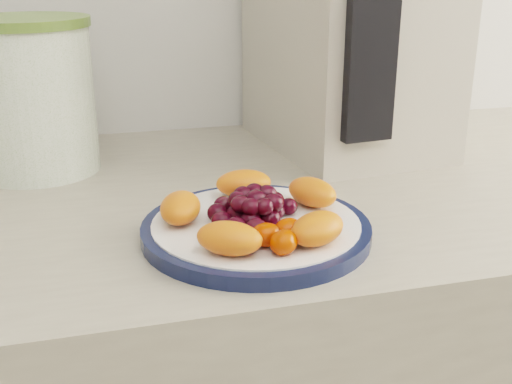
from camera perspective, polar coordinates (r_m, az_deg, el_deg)
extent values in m
cylinder|color=#121B3B|center=(0.67, 0.00, -3.41)|extent=(0.24, 0.24, 0.01)
cylinder|color=white|center=(0.67, 0.00, -3.33)|extent=(0.22, 0.22, 0.02)
cylinder|color=#406C17|center=(0.90, -19.21, 7.65)|extent=(0.16, 0.16, 0.19)
cylinder|color=olive|center=(0.89, -19.99, 14.05)|extent=(0.17, 0.17, 0.01)
cube|color=#B6AD9D|center=(0.97, 8.21, 15.14)|extent=(0.25, 0.33, 0.38)
cube|color=black|center=(0.81, 10.27, 14.37)|extent=(0.07, 0.03, 0.28)
ellipsoid|color=#E95217|center=(0.71, 5.02, -0.01)|extent=(0.06, 0.07, 0.03)
ellipsoid|color=#E95217|center=(0.73, -1.10, 0.79)|extent=(0.07, 0.05, 0.03)
ellipsoid|color=#E95217|center=(0.67, -6.74, -1.39)|extent=(0.06, 0.07, 0.03)
ellipsoid|color=#E95217|center=(0.59, -2.37, -4.13)|extent=(0.08, 0.07, 0.03)
ellipsoid|color=#E95217|center=(0.61, 5.48, -3.24)|extent=(0.08, 0.07, 0.03)
ellipsoid|color=black|center=(0.66, 0.00, -1.90)|extent=(0.02, 0.02, 0.02)
ellipsoid|color=black|center=(0.67, 1.70, -1.72)|extent=(0.02, 0.02, 0.02)
ellipsoid|color=black|center=(0.68, 0.45, -1.26)|extent=(0.02, 0.02, 0.02)
ellipsoid|color=black|center=(0.68, -1.23, -1.40)|extent=(0.02, 0.02, 0.02)
ellipsoid|color=black|center=(0.66, -1.72, -2.01)|extent=(0.02, 0.02, 0.02)
ellipsoid|color=black|center=(0.64, -0.47, -2.53)|extent=(0.02, 0.02, 0.02)
ellipsoid|color=black|center=(0.65, 1.28, -2.38)|extent=(0.02, 0.02, 0.02)
ellipsoid|color=black|center=(0.68, 2.90, -1.30)|extent=(0.02, 0.02, 0.02)
ellipsoid|color=black|center=(0.69, 1.64, -0.77)|extent=(0.02, 0.02, 0.02)
ellipsoid|color=black|center=(0.70, 0.00, -0.59)|extent=(0.02, 0.02, 0.02)
ellipsoid|color=black|center=(0.69, -1.64, -0.78)|extent=(0.02, 0.02, 0.02)
ellipsoid|color=black|center=(0.68, -2.90, -1.22)|extent=(0.02, 0.02, 0.02)
ellipsoid|color=black|center=(0.66, -3.44, -1.86)|extent=(0.02, 0.02, 0.02)
ellipsoid|color=black|center=(0.64, -3.07, -2.56)|extent=(0.02, 0.02, 0.02)
ellipsoid|color=black|center=(0.63, -1.81, -3.09)|extent=(0.02, 0.02, 0.02)
ellipsoid|color=black|center=(0.63, 0.00, -3.24)|extent=(0.02, 0.02, 0.02)
ellipsoid|color=black|center=(0.66, 0.00, -0.71)|extent=(0.02, 0.02, 0.02)
ellipsoid|color=black|center=(0.67, 0.95, -0.23)|extent=(0.02, 0.02, 0.02)
ellipsoid|color=black|center=(0.67, -0.14, -0.12)|extent=(0.02, 0.02, 0.02)
ellipsoid|color=black|center=(0.67, -1.17, -0.31)|extent=(0.02, 0.02, 0.02)
ellipsoid|color=black|center=(0.66, -1.68, -0.70)|extent=(0.02, 0.02, 0.02)
ellipsoid|color=black|center=(0.65, -1.41, -1.10)|extent=(0.02, 0.02, 0.02)
ellipsoid|color=black|center=(0.64, -0.45, -1.35)|extent=(0.02, 0.02, 0.02)
ellipsoid|color=black|center=(0.64, 0.73, -1.32)|extent=(0.02, 0.02, 0.02)
ellipsoid|color=black|center=(0.65, 1.55, -0.99)|extent=(0.02, 0.02, 0.02)
ellipsoid|color=#C22B00|center=(0.61, 0.91, -3.83)|extent=(0.03, 0.03, 0.02)
ellipsoid|color=#C22B00|center=(0.62, 2.90, -3.39)|extent=(0.03, 0.03, 0.02)
ellipsoid|color=#C22B00|center=(0.59, 2.47, -4.49)|extent=(0.04, 0.04, 0.02)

